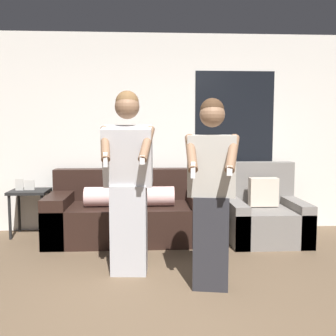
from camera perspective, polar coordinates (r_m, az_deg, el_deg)
name	(u,v)px	position (r m, az deg, el deg)	size (l,w,h in m)	color
ground_plane	(182,334)	(2.95, 2.08, -22.95)	(14.00, 14.00, 0.00)	brown
wall_back	(165,133)	(5.49, -0.49, 5.15)	(5.41, 0.07, 2.70)	silver
couch	(130,214)	(5.10, -5.49, -6.72)	(2.04, 0.95, 0.87)	black
armchair	(263,215)	(5.20, 13.62, -6.68)	(0.95, 0.93, 0.97)	slate
side_table	(30,197)	(5.49, -19.46, -3.99)	(0.49, 0.45, 0.76)	black
person_left	(128,183)	(3.77, -5.79, -2.15)	(0.52, 0.52, 1.77)	#B2B2B7
person_right	(211,193)	(3.46, 6.30, -3.62)	(0.47, 0.51, 1.68)	#28282D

